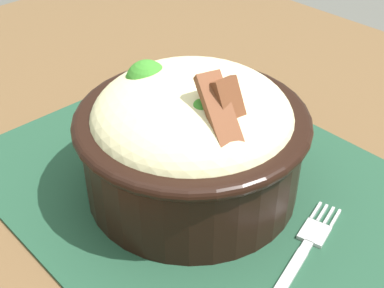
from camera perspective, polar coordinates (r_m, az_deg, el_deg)
name	(u,v)px	position (r m, az deg, el deg)	size (l,w,h in m)	color
table	(258,262)	(0.54, 7.22, -12.62)	(1.23, 0.84, 0.75)	brown
placemat	(221,199)	(0.49, 3.23, -6.02)	(0.47, 0.32, 0.00)	#1E422D
bowl	(192,135)	(0.46, -0.03, 0.96)	(0.21, 0.21, 0.14)	black
fork	(306,247)	(0.45, 12.35, -10.87)	(0.04, 0.12, 0.00)	#BABABA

